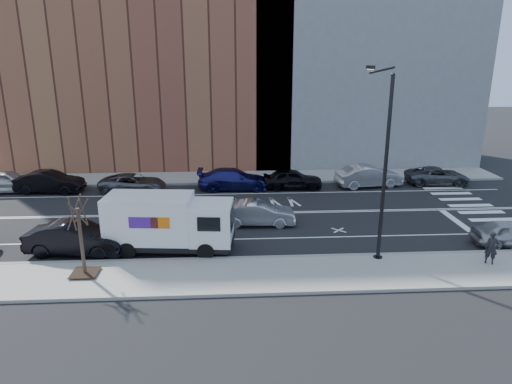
{
  "coord_description": "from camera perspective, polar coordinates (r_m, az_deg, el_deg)",
  "views": [
    {
      "loc": [
        -0.27,
        -27.77,
        9.81
      ],
      "look_at": [
        1.36,
        0.07,
        1.4
      ],
      "focal_mm": 32.0,
      "sensor_mm": 36.0,
      "label": 1
    }
  ],
  "objects": [
    {
      "name": "near_parked_front",
      "position": [
        27.97,
        29.25,
        -4.51
      ],
      "size": [
        4.05,
        1.77,
        1.36
      ],
      "primitive_type": "imported",
      "rotation": [
        0.0,
        0.0,
        1.53
      ],
      "color": "#A7A8AC",
      "rests_on": "ground"
    },
    {
      "name": "far_parked_a",
      "position": [
        38.47,
        -28.69,
        1.18
      ],
      "size": [
        4.95,
        2.24,
        1.65
      ],
      "primitive_type": "imported",
      "rotation": [
        0.0,
        0.0,
        1.63
      ],
      "color": "#B5B5BA",
      "rests_on": "ground"
    },
    {
      "name": "far_parked_c",
      "position": [
        35.09,
        -15.14,
        1.09
      ],
      "size": [
        5.06,
        2.76,
        1.34
      ],
      "primitive_type": "imported",
      "rotation": [
        0.0,
        0.0,
        1.46
      ],
      "color": "#515259",
      "rests_on": "ground"
    },
    {
      "name": "sidewalk_far",
      "position": [
        37.85,
        -2.83,
        1.85
      ],
      "size": [
        44.0,
        3.6,
        0.15
      ],
      "primitive_type": "cube",
      "color": "gray",
      "rests_on": "ground"
    },
    {
      "name": "far_parked_e",
      "position": [
        34.76,
        4.57,
        1.65
      ],
      "size": [
        4.55,
        1.94,
        1.53
      ],
      "primitive_type": "imported",
      "rotation": [
        0.0,
        0.0,
        1.54
      ],
      "color": "black",
      "rests_on": "ground"
    },
    {
      "name": "near_parked_rear_a",
      "position": [
        25.09,
        -21.53,
        -5.43
      ],
      "size": [
        5.24,
        2.43,
        1.66
      ],
      "primitive_type": "imported",
      "rotation": [
        0.0,
        0.0,
        1.44
      ],
      "color": "black",
      "rests_on": "ground"
    },
    {
      "name": "pedestrian",
      "position": [
        24.7,
        27.36,
        -6.23
      ],
      "size": [
        0.69,
        0.59,
        1.6
      ],
      "primitive_type": "imported",
      "rotation": [
        0.0,
        0.0,
        -0.43
      ],
      "color": "black",
      "rests_on": "sidewalk_near"
    },
    {
      "name": "far_parked_d",
      "position": [
        34.58,
        -2.81,
        1.63
      ],
      "size": [
        5.45,
        2.26,
        1.57
      ],
      "primitive_type": "imported",
      "rotation": [
        0.0,
        0.0,
        1.56
      ],
      "color": "navy",
      "rests_on": "ground"
    },
    {
      "name": "street_tree",
      "position": [
        22.15,
        -20.91,
        -6.57
      ],
      "size": [
        1.2,
        1.2,
        3.75
      ],
      "color": "black",
      "rests_on": "ground"
    },
    {
      "name": "far_parked_g",
      "position": [
        38.67,
        21.71,
        1.9
      ],
      "size": [
        5.02,
        2.61,
        1.35
      ],
      "primitive_type": "imported",
      "rotation": [
        0.0,
        0.0,
        1.49
      ],
      "color": "#464A4D",
      "rests_on": "ground"
    },
    {
      "name": "far_parked_b",
      "position": [
        36.97,
        -24.37,
        1.15
      ],
      "size": [
        4.97,
        2.05,
        1.6
      ],
      "primitive_type": "imported",
      "rotation": [
        0.0,
        0.0,
        1.5
      ],
      "color": "black",
      "rests_on": "ground"
    },
    {
      "name": "curb_near",
      "position": [
        22.94,
        -2.39,
        -8.32
      ],
      "size": [
        44.0,
        0.25,
        0.17
      ],
      "primitive_type": "cube",
      "color": "gray",
      "rests_on": "ground"
    },
    {
      "name": "curb_far",
      "position": [
        36.11,
        -2.8,
        1.13
      ],
      "size": [
        44.0,
        0.25,
        0.17
      ],
      "primitive_type": "cube",
      "color": "gray",
      "rests_on": "ground"
    },
    {
      "name": "bldg_concrete",
      "position": [
        45.19,
        13.26,
        20.41
      ],
      "size": [
        20.0,
        10.0,
        26.0
      ],
      "primitive_type": "cube",
      "color": "slate",
      "rests_on": "ground"
    },
    {
      "name": "road_markings",
      "position": [
        29.45,
        -2.64,
        -2.69
      ],
      "size": [
        40.0,
        8.6,
        0.01
      ],
      "primitive_type": null,
      "color": "white",
      "rests_on": "ground"
    },
    {
      "name": "streetlight",
      "position": [
        22.59,
        15.54,
        4.07
      ],
      "size": [
        0.44,
        4.02,
        9.34
      ],
      "color": "black",
      "rests_on": "ground"
    },
    {
      "name": "crosswalk",
      "position": [
        33.65,
        25.77,
        -1.89
      ],
      "size": [
        3.0,
        14.0,
        0.01
      ],
      "primitive_type": null,
      "color": "white",
      "rests_on": "ground"
    },
    {
      "name": "bldg_brick",
      "position": [
        44.07,
        -14.14,
        17.85
      ],
      "size": [
        26.0,
        10.0,
        22.0
      ],
      "primitive_type": "cube",
      "color": "brown",
      "rests_on": "ground"
    },
    {
      "name": "sidewalk_near",
      "position": [
        21.33,
        -2.3,
        -10.4
      ],
      "size": [
        44.0,
        3.6,
        0.15
      ],
      "primitive_type": "cube",
      "color": "gray",
      "rests_on": "ground"
    },
    {
      "name": "fedex_van",
      "position": [
        23.87,
        -10.92,
        -3.73
      ],
      "size": [
        6.73,
        2.83,
        3.0
      ],
      "rotation": [
        0.0,
        0.0,
        -0.09
      ],
      "color": "black",
      "rests_on": "ground"
    },
    {
      "name": "far_parked_f",
      "position": [
        36.24,
        13.91,
        1.93
      ],
      "size": [
        5.24,
        2.44,
        1.66
      ],
      "primitive_type": "imported",
      "rotation": [
        0.0,
        0.0,
        1.71
      ],
      "color": "#ACACB0",
      "rests_on": "ground"
    },
    {
      "name": "ground",
      "position": [
        29.46,
        -2.64,
        -2.69
      ],
      "size": [
        120.0,
        120.0,
        0.0
      ],
      "primitive_type": "plane",
      "color": "black",
      "rests_on": "ground"
    },
    {
      "name": "driving_sedan",
      "position": [
        27.29,
        0.27,
        -2.66
      ],
      "size": [
        4.48,
        1.75,
        1.45
      ],
      "primitive_type": "imported",
      "rotation": [
        0.0,
        0.0,
        1.52
      ],
      "color": "#B8B7BD",
      "rests_on": "ground"
    }
  ]
}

